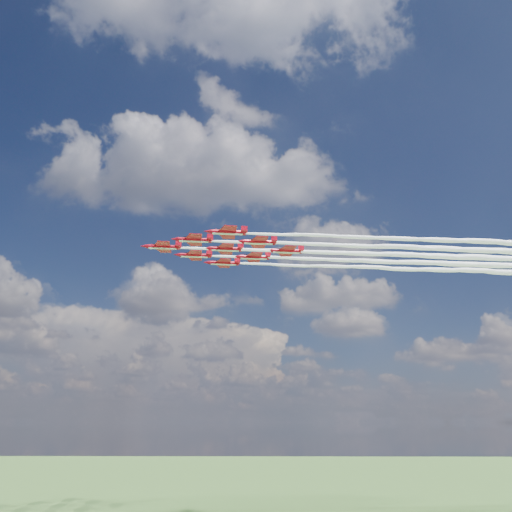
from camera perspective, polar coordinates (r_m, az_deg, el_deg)
The scene contains 9 objects.
jet_lead at distance 156.56m, azimuth 6.83°, elevation 0.46°, with size 101.91×17.96×3.02m.
jet_row2_port at distance 152.42m, azimuth 10.88°, elevation 1.20°, with size 101.91×17.96×3.02m.
jet_row2_starb at distance 165.38m, azimuth 9.50°, elevation -0.45°, with size 101.91×17.96×3.02m.
jet_row3_port at distance 149.10m, azimuth 15.14°, elevation 1.98°, with size 101.91×17.96×3.02m.
jet_row3_centre at distance 161.70m, azimuth 13.40°, elevation 0.22°, with size 101.91×17.96×3.02m.
jet_row3_starb at distance 174.55m, azimuth 11.90°, elevation -1.27°, with size 101.91×17.96×3.02m.
jet_row4_port at distance 158.82m, azimuth 17.45°, elevation 0.93°, with size 101.91×17.96×3.02m.
jet_row4_starb at distance 171.30m, azimuth 15.63°, elevation -0.65°, with size 101.91×17.96×3.02m.
jet_tail at distance 168.82m, azimuth 19.48°, elevation 0.00°, with size 101.91×17.96×3.02m.
Camera 1 is at (16.99, -142.83, 26.40)m, focal length 35.00 mm.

